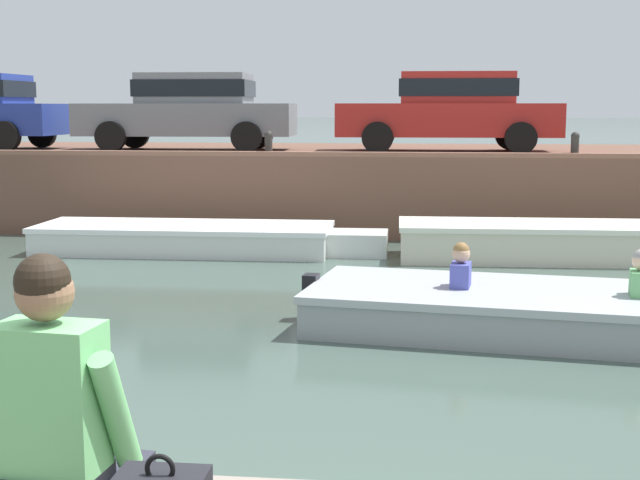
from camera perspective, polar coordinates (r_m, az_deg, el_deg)
ground_plane at (r=9.81m, az=3.35°, el=-5.40°), size 400.00×400.00×0.00m
far_quay_wall at (r=18.81m, az=4.85°, el=3.55°), size 60.00×6.00×1.49m
far_wall_coping at (r=15.88m, az=4.61°, el=5.48°), size 60.00×0.24×0.08m
boat_moored_west_white at (r=14.73m, az=-7.78°, el=0.10°), size 5.74×1.66×0.45m
boat_moored_central_cream at (r=14.29m, az=14.75°, el=-0.11°), size 5.22×1.56×0.57m
motorboat_passing at (r=9.65m, az=16.51°, el=-4.57°), size 6.42×2.62×0.94m
car_left_inner_grey at (r=18.46m, az=-8.29°, el=8.34°), size 4.39×2.01×1.54m
car_centre_red at (r=17.88m, az=8.35°, el=8.34°), size 4.33×1.99×1.54m
mooring_bollard_mid at (r=16.22m, az=-3.31°, el=6.26°), size 0.15×0.15×0.45m
mooring_bollard_east at (r=16.22m, az=16.01°, el=5.95°), size 0.15×0.15×0.45m
person_seated_left at (r=3.30m, az=-16.46°, el=-10.89°), size 0.56×0.56×0.97m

